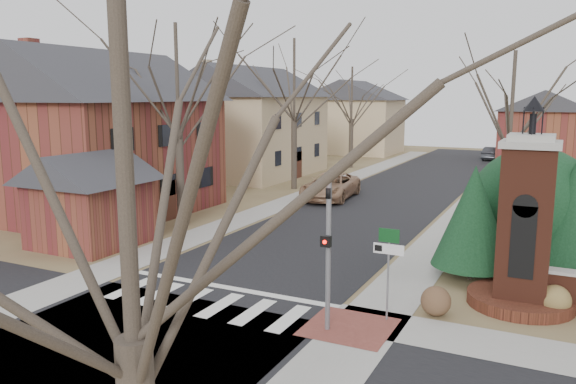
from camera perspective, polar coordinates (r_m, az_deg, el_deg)
The scene contains 27 objects.
ground at distance 17.72m, azimuth -10.02°, elevation -11.84°, with size 120.00×120.00×0.00m, color brown.
main_street at distance 37.14m, azimuth 10.40°, elevation -0.44°, with size 8.00×70.00×0.01m, color black.
cross_street at distance 15.61m, azimuth -16.76°, elevation -15.18°, with size 120.00×8.00×0.01m, color black.
crosswalk_zone at distance 18.32m, azimuth -8.52°, elevation -11.03°, with size 8.00×2.20×0.02m, color silver.
stop_bar at distance 19.49m, azimuth -5.98°, elevation -9.68°, with size 8.00×0.35×0.02m, color silver.
sidewalk_right_main at distance 36.11m, azimuth 18.36°, elevation -1.06°, with size 2.00×60.00×0.02m, color gray.
sidewalk_left at distance 38.85m, azimuth 3.01°, elevation 0.16°, with size 2.00×60.00×0.02m, color gray.
curb_apron at distance 16.42m, azimuth 6.22°, elevation -13.50°, with size 2.40×2.40×0.02m, color brown.
traffic_signal_pole at distance 15.37m, azimuth 4.09°, elevation -4.94°, with size 0.28×0.41×4.50m.
sign_post at distance 16.43m, azimuth 10.15°, elevation -6.41°, with size 0.90×0.07×2.75m.
brick_gate_monument at distance 18.73m, azimuth 22.88°, elevation -4.34°, with size 3.20×3.20×6.47m.
house_brick_left at distance 32.64m, azimuth -18.44°, elevation 6.07°, with size 9.80×11.80×9.42m.
house_stucco_left at distance 46.55m, azimuth -3.98°, elevation 7.42°, with size 9.80×12.80×9.28m.
garage_left at distance 25.87m, azimuth -19.58°, elevation -0.25°, with size 4.80×4.80×4.29m.
house_distant_left at distance 65.04m, azimuth 6.61°, elevation 7.74°, with size 10.80×8.80×8.53m.
house_distant_right at distance 61.30m, azimuth 24.59°, elevation 6.24°, with size 8.80×8.80×7.30m.
evergreen_near at distance 20.81m, azimuth 18.31°, elevation -2.33°, with size 2.80×2.80×4.10m.
evergreen_mass at distance 23.09m, azimuth 23.63°, elevation -1.24°, with size 4.80×4.80×4.80m, color black.
bare_tree_0 at distance 27.92m, azimuth -11.24°, elevation 12.08°, with size 8.05×8.05×11.15m.
bare_tree_1 at distance 39.08m, azimuth 0.64°, elevation 12.04°, with size 8.40×8.40×11.64m.
bare_tree_2 at distance 51.25m, azimuth 6.51°, elevation 10.31°, with size 7.35×7.35×10.19m.
bare_tree_3 at distance 29.31m, azimuth 21.89°, elevation 9.48°, with size 7.00×7.00×9.70m.
bare_tree_4 at distance 5.72m, azimuth -16.54°, elevation 8.10°, with size 6.65×6.65×9.21m.
pickup_truck at distance 35.69m, azimuth 4.33°, elevation 0.59°, with size 2.69×5.83×1.62m, color #9F7656.
distant_car at distance 61.10m, azimuth 20.06°, elevation 3.71°, with size 1.40×4.03×1.33m, color #33363B.
dry_shrub_left at distance 17.57m, azimuth 14.79°, elevation -10.66°, with size 0.89×0.89×0.89m, color brown.
dry_shrub_right at distance 18.80m, azimuth 25.49°, elevation -9.89°, with size 0.92×0.92×0.92m, color olive.
Camera 1 is at (9.87, -13.21, 6.48)m, focal length 35.00 mm.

